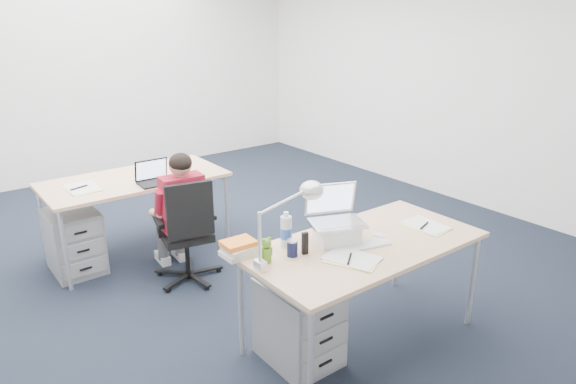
{
  "coord_description": "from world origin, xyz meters",
  "views": [
    {
      "loc": [
        -2.22,
        -3.58,
        2.15
      ],
      "look_at": [
        0.04,
        -0.63,
        0.85
      ],
      "focal_mm": 32.0,
      "sensor_mm": 36.0,
      "label": 1
    }
  ],
  "objects_px": {
    "book_stack": "(240,248)",
    "desk_lamp": "(280,225)",
    "cordless_phone": "(305,243)",
    "sunglasses": "(353,227)",
    "computer_mouse": "(379,236)",
    "far_cup": "(151,168)",
    "drawer_pedestal_far": "(74,241)",
    "headphones": "(333,225)",
    "can_koozie": "(292,248)",
    "wireless_keyboard": "(368,244)",
    "silver_laptop": "(337,216)",
    "office_chair": "(188,252)",
    "seated_person": "(179,214)",
    "drawer_pedestal_near": "(299,322)",
    "water_bottle": "(286,229)",
    "dark_laptop": "(156,172)",
    "desk_near": "(365,249)",
    "bear_figurine": "(266,250)",
    "desk_far": "(135,183)"
  },
  "relations": [
    {
      "from": "book_stack",
      "to": "desk_lamp",
      "type": "xyz_separation_m",
      "value": [
        0.14,
        -0.24,
        0.2
      ]
    },
    {
      "from": "cordless_phone",
      "to": "sunglasses",
      "type": "relative_size",
      "value": 1.32
    },
    {
      "from": "computer_mouse",
      "to": "far_cup",
      "type": "bearing_deg",
      "value": 89.46
    },
    {
      "from": "sunglasses",
      "to": "drawer_pedestal_far",
      "type": "bearing_deg",
      "value": 114.6
    },
    {
      "from": "book_stack",
      "to": "headphones",
      "type": "bearing_deg",
      "value": -1.52
    },
    {
      "from": "can_koozie",
      "to": "cordless_phone",
      "type": "relative_size",
      "value": 0.75
    },
    {
      "from": "wireless_keyboard",
      "to": "computer_mouse",
      "type": "height_order",
      "value": "computer_mouse"
    },
    {
      "from": "silver_laptop",
      "to": "book_stack",
      "type": "xyz_separation_m",
      "value": [
        -0.61,
        0.22,
        -0.13
      ]
    },
    {
      "from": "office_chair",
      "to": "headphones",
      "type": "bearing_deg",
      "value": -51.71
    },
    {
      "from": "seated_person",
      "to": "far_cup",
      "type": "distance_m",
      "value": 0.69
    },
    {
      "from": "can_koozie",
      "to": "drawer_pedestal_near",
      "type": "bearing_deg",
      "value": -74.7
    },
    {
      "from": "desk_lamp",
      "to": "water_bottle",
      "type": "bearing_deg",
      "value": 31.38
    },
    {
      "from": "drawer_pedestal_far",
      "to": "dark_laptop",
      "type": "distance_m",
      "value": 0.93
    },
    {
      "from": "drawer_pedestal_near",
      "to": "sunglasses",
      "type": "relative_size",
      "value": 5.03
    },
    {
      "from": "drawer_pedestal_near",
      "to": "headphones",
      "type": "bearing_deg",
      "value": 25.87
    },
    {
      "from": "desk_near",
      "to": "book_stack",
      "type": "bearing_deg",
      "value": 155.26
    },
    {
      "from": "bear_figurine",
      "to": "dark_laptop",
      "type": "xyz_separation_m",
      "value": [
        0.09,
        1.81,
        0.03
      ]
    },
    {
      "from": "book_stack",
      "to": "office_chair",
      "type": "bearing_deg",
      "value": 80.67
    },
    {
      "from": "desk_near",
      "to": "seated_person",
      "type": "height_order",
      "value": "seated_person"
    },
    {
      "from": "office_chair",
      "to": "wireless_keyboard",
      "type": "relative_size",
      "value": 3.15
    },
    {
      "from": "wireless_keyboard",
      "to": "cordless_phone",
      "type": "height_order",
      "value": "cordless_phone"
    },
    {
      "from": "bear_figurine",
      "to": "desk_lamp",
      "type": "distance_m",
      "value": 0.18
    },
    {
      "from": "drawer_pedestal_near",
      "to": "far_cup",
      "type": "distance_m",
      "value": 2.25
    },
    {
      "from": "bear_figurine",
      "to": "far_cup",
      "type": "height_order",
      "value": "bear_figurine"
    },
    {
      "from": "desk_far",
      "to": "office_chair",
      "type": "bearing_deg",
      "value": -82.53
    },
    {
      "from": "seated_person",
      "to": "book_stack",
      "type": "bearing_deg",
      "value": -94.33
    },
    {
      "from": "drawer_pedestal_near",
      "to": "wireless_keyboard",
      "type": "relative_size",
      "value": 1.89
    },
    {
      "from": "water_bottle",
      "to": "desk_lamp",
      "type": "relative_size",
      "value": 0.48
    },
    {
      "from": "silver_laptop",
      "to": "sunglasses",
      "type": "bearing_deg",
      "value": 43.27
    },
    {
      "from": "seated_person",
      "to": "dark_laptop",
      "type": "relative_size",
      "value": 3.7
    },
    {
      "from": "silver_laptop",
      "to": "far_cup",
      "type": "xyz_separation_m",
      "value": [
        -0.35,
        2.16,
        -0.13
      ]
    },
    {
      "from": "seated_person",
      "to": "dark_laptop",
      "type": "bearing_deg",
      "value": 99.0
    },
    {
      "from": "office_chair",
      "to": "computer_mouse",
      "type": "bearing_deg",
      "value": -52.99
    },
    {
      "from": "desk_near",
      "to": "bear_figurine",
      "type": "xyz_separation_m",
      "value": [
        -0.67,
        0.17,
        0.13
      ]
    },
    {
      "from": "sunglasses",
      "to": "far_cup",
      "type": "relative_size",
      "value": 1.01
    },
    {
      "from": "water_bottle",
      "to": "dark_laptop",
      "type": "height_order",
      "value": "water_bottle"
    },
    {
      "from": "desk_lamp",
      "to": "desk_near",
      "type": "bearing_deg",
      "value": -23.27
    },
    {
      "from": "bear_figurine",
      "to": "seated_person",
      "type": "bearing_deg",
      "value": 82.87
    },
    {
      "from": "desk_near",
      "to": "can_koozie",
      "type": "bearing_deg",
      "value": 164.16
    },
    {
      "from": "dark_laptop",
      "to": "far_cup",
      "type": "xyz_separation_m",
      "value": [
        0.08,
        0.3,
        -0.05
      ]
    },
    {
      "from": "silver_laptop",
      "to": "far_cup",
      "type": "bearing_deg",
      "value": 121.63
    },
    {
      "from": "drawer_pedestal_far",
      "to": "cordless_phone",
      "type": "distance_m",
      "value": 2.35
    },
    {
      "from": "seated_person",
      "to": "book_stack",
      "type": "xyz_separation_m",
      "value": [
        -0.2,
        -1.29,
        0.23
      ]
    },
    {
      "from": "drawer_pedestal_far",
      "to": "wireless_keyboard",
      "type": "height_order",
      "value": "wireless_keyboard"
    },
    {
      "from": "far_cup",
      "to": "office_chair",
      "type": "bearing_deg",
      "value": -94.93
    },
    {
      "from": "office_chair",
      "to": "book_stack",
      "type": "relative_size",
      "value": 4.25
    },
    {
      "from": "seated_person",
      "to": "drawer_pedestal_far",
      "type": "bearing_deg",
      "value": 144.48
    },
    {
      "from": "drawer_pedestal_far",
      "to": "computer_mouse",
      "type": "relative_size",
      "value": 6.56
    },
    {
      "from": "silver_laptop",
      "to": "bear_figurine",
      "type": "distance_m",
      "value": 0.54
    },
    {
      "from": "wireless_keyboard",
      "to": "desk_lamp",
      "type": "xyz_separation_m",
      "value": [
        -0.6,
        0.14,
        0.24
      ]
    }
  ]
}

